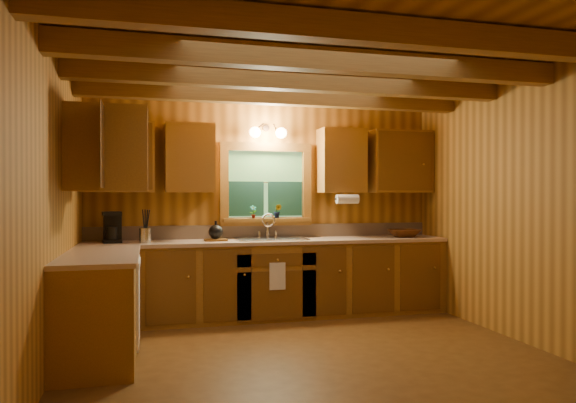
# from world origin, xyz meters

# --- Properties ---
(room) EXTENTS (4.20, 4.20, 4.20)m
(room) POSITION_xyz_m (0.00, 0.00, 1.30)
(room) COLOR #5B3916
(room) RESTS_ON ground
(ceiling_beams) EXTENTS (4.20, 2.54, 0.18)m
(ceiling_beams) POSITION_xyz_m (0.00, 0.00, 2.49)
(ceiling_beams) COLOR brown
(ceiling_beams) RESTS_ON room
(base_cabinets) EXTENTS (4.20, 2.22, 0.86)m
(base_cabinets) POSITION_xyz_m (-0.49, 1.28, 0.43)
(base_cabinets) COLOR brown
(base_cabinets) RESTS_ON ground
(countertop) EXTENTS (4.20, 2.24, 0.04)m
(countertop) POSITION_xyz_m (-0.48, 1.29, 0.88)
(countertop) COLOR tan
(countertop) RESTS_ON base_cabinets
(backsplash) EXTENTS (4.20, 0.02, 0.16)m
(backsplash) POSITION_xyz_m (0.00, 1.89, 0.98)
(backsplash) COLOR tan
(backsplash) RESTS_ON room
(dishwasher_panel) EXTENTS (0.02, 0.60, 0.80)m
(dishwasher_panel) POSITION_xyz_m (-1.47, 0.68, 0.43)
(dishwasher_panel) COLOR white
(dishwasher_panel) RESTS_ON base_cabinets
(upper_cabinets) EXTENTS (4.19, 1.77, 0.78)m
(upper_cabinets) POSITION_xyz_m (-0.56, 1.42, 1.84)
(upper_cabinets) COLOR brown
(upper_cabinets) RESTS_ON room
(window) EXTENTS (1.12, 0.08, 1.00)m
(window) POSITION_xyz_m (0.00, 1.87, 1.53)
(window) COLOR brown
(window) RESTS_ON room
(window_sill) EXTENTS (1.06, 0.14, 0.04)m
(window_sill) POSITION_xyz_m (0.00, 1.82, 1.12)
(window_sill) COLOR brown
(window_sill) RESTS_ON room
(wall_sconce) EXTENTS (0.45, 0.21, 0.17)m
(wall_sconce) POSITION_xyz_m (0.00, 1.75, 2.16)
(wall_sconce) COLOR black
(wall_sconce) RESTS_ON room
(paper_towel_roll) EXTENTS (0.27, 0.11, 0.11)m
(paper_towel_roll) POSITION_xyz_m (0.92, 1.53, 1.37)
(paper_towel_roll) COLOR white
(paper_towel_roll) RESTS_ON upper_cabinets
(dish_towel) EXTENTS (0.18, 0.01, 0.30)m
(dish_towel) POSITION_xyz_m (0.00, 1.26, 0.52)
(dish_towel) COLOR white
(dish_towel) RESTS_ON base_cabinets
(sink) EXTENTS (0.82, 0.48, 0.43)m
(sink) POSITION_xyz_m (0.00, 1.60, 0.86)
(sink) COLOR silver
(sink) RESTS_ON countertop
(coffee_maker) EXTENTS (0.19, 0.24, 0.34)m
(coffee_maker) POSITION_xyz_m (-1.76, 1.65, 1.07)
(coffee_maker) COLOR black
(coffee_maker) RESTS_ON countertop
(utensil_crock) EXTENTS (0.13, 0.13, 0.36)m
(utensil_crock) POSITION_xyz_m (-1.41, 1.52, 0.99)
(utensil_crock) COLOR silver
(utensil_crock) RESTS_ON countertop
(cutting_board) EXTENTS (0.25, 0.18, 0.02)m
(cutting_board) POSITION_xyz_m (-0.65, 1.56, 0.91)
(cutting_board) COLOR brown
(cutting_board) RESTS_ON countertop
(teakettle) EXTENTS (0.16, 0.16, 0.20)m
(teakettle) POSITION_xyz_m (-0.65, 1.56, 1.00)
(teakettle) COLOR black
(teakettle) RESTS_ON cutting_board
(wicker_basket) EXTENTS (0.44, 0.44, 0.09)m
(wicker_basket) POSITION_xyz_m (1.67, 1.55, 0.95)
(wicker_basket) COLOR #48230C
(wicker_basket) RESTS_ON countertop
(potted_plant_left) EXTENTS (0.09, 0.07, 0.16)m
(potted_plant_left) POSITION_xyz_m (-0.17, 1.79, 1.22)
(potted_plant_left) COLOR brown
(potted_plant_left) RESTS_ON window_sill
(potted_plant_right) EXTENTS (0.12, 0.11, 0.17)m
(potted_plant_right) POSITION_xyz_m (0.13, 1.81, 1.22)
(potted_plant_right) COLOR brown
(potted_plant_right) RESTS_ON window_sill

